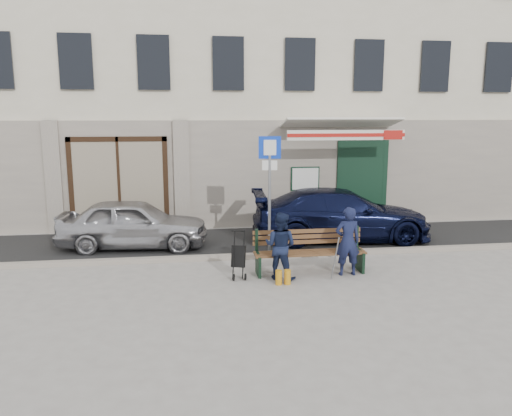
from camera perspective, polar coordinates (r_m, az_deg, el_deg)
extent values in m
plane|color=#9E9991|center=(10.44, -0.59, -8.14)|extent=(80.00, 80.00, 0.00)
cube|color=#282828|center=(13.39, -2.31, -3.90)|extent=(60.00, 3.20, 0.01)
cube|color=#9E9384|center=(11.84, -1.53, -5.56)|extent=(60.00, 0.18, 0.12)
cube|color=beige|center=(18.42, -4.18, 15.69)|extent=(20.00, 7.00, 10.00)
cube|color=#9E9384|center=(14.92, -3.07, 3.83)|extent=(20.00, 0.12, 3.20)
cube|color=maroon|center=(15.06, -15.33, 3.33)|extent=(2.50, 0.12, 2.00)
cube|color=black|center=(15.77, 11.99, 2.88)|extent=(1.60, 0.10, 2.60)
cube|color=black|center=(16.22, 11.42, 2.75)|extent=(1.25, 0.90, 2.40)
cube|color=white|center=(15.20, 5.65, 3.35)|extent=(0.80, 0.03, 0.65)
cube|color=white|center=(15.11, 9.33, 9.41)|extent=(3.40, 1.72, 0.42)
cube|color=white|center=(14.30, 10.32, 8.20)|extent=(3.40, 0.05, 0.28)
cube|color=#B01B15|center=(14.28, 10.36, 8.20)|extent=(3.40, 0.02, 0.10)
imported|color=#B3B3B8|center=(13.06, -13.84, -1.72)|extent=(3.86, 1.82, 1.27)
imported|color=black|center=(13.69, 9.69, -0.75)|extent=(4.93, 2.29, 1.39)
cylinder|color=gray|center=(12.04, 1.55, 1.14)|extent=(0.07, 0.07, 2.75)
cube|color=#0D34C3|center=(11.90, 1.58, 6.93)|extent=(0.53, 0.09, 0.53)
cube|color=white|center=(11.87, 1.61, 6.92)|extent=(0.30, 0.05, 0.36)
cube|color=white|center=(11.94, 1.57, 4.90)|extent=(0.36, 0.07, 0.23)
cube|color=brown|center=(10.78, 6.19, -5.10)|extent=(2.40, 0.50, 0.04)
cube|color=brown|center=(10.97, 5.86, -3.25)|extent=(2.40, 0.10, 0.36)
cube|color=black|center=(10.63, 0.26, -6.53)|extent=(0.06, 0.50, 0.45)
cube|color=black|center=(11.16, 11.78, -5.92)|extent=(0.06, 0.50, 0.45)
cube|color=white|center=(10.88, 10.16, -4.89)|extent=(0.34, 0.25, 0.11)
cylinder|color=gray|center=(10.24, 9.02, -5.73)|extent=(0.07, 0.34, 0.96)
cylinder|color=orange|center=(10.09, 2.61, -7.93)|extent=(0.13, 0.13, 0.30)
cylinder|color=orange|center=(10.12, 3.62, -7.88)|extent=(0.13, 0.13, 0.30)
imported|color=#151A3A|center=(10.70, 10.43, -3.76)|extent=(0.54, 0.36, 1.47)
imported|color=#141C37|center=(10.31, 2.80, -4.34)|extent=(0.86, 0.81, 1.40)
cylinder|color=black|center=(10.34, -2.56, -7.92)|extent=(0.07, 0.14, 0.14)
cylinder|color=black|center=(10.37, -1.22, -7.87)|extent=(0.07, 0.14, 0.14)
cube|color=black|center=(10.43, -2.02, -5.55)|extent=(0.34, 0.32, 0.48)
cylinder|color=black|center=(10.42, -2.11, -2.65)|extent=(0.26, 0.09, 0.02)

